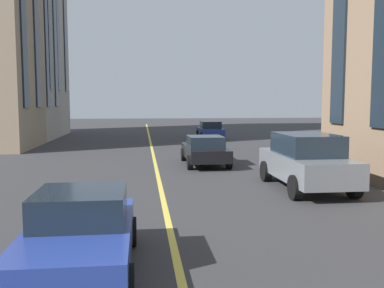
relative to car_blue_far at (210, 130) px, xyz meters
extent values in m
cube|color=#D8C64C|center=(-16.55, 4.90, -0.70)|extent=(80.00, 0.16, 0.01)
cube|color=navy|center=(0.05, 0.00, -0.12)|extent=(3.90, 1.75, 0.55)
cube|color=#19232D|center=(-0.15, 0.00, 0.43)|extent=(1.64, 1.54, 0.55)
cylinder|color=black|center=(1.34, 0.84, -0.40)|extent=(0.60, 0.21, 0.60)
cylinder|color=black|center=(1.34, -0.84, -0.40)|extent=(0.60, 0.21, 0.60)
cylinder|color=black|center=(-1.24, 0.84, -0.40)|extent=(0.60, 0.21, 0.60)
cylinder|color=black|center=(-1.24, -0.84, -0.40)|extent=(0.60, 0.21, 0.60)
cube|color=black|center=(-14.41, 2.58, -0.10)|extent=(4.40, 1.80, 0.55)
cube|color=#19232D|center=(-14.63, 2.58, 0.42)|extent=(1.85, 1.58, 0.50)
cylinder|color=black|center=(-12.96, 3.45, -0.38)|extent=(0.64, 0.22, 0.64)
cylinder|color=black|center=(-12.96, 1.72, -0.38)|extent=(0.64, 0.22, 0.64)
cylinder|color=black|center=(-15.86, 3.45, -0.38)|extent=(0.64, 0.22, 0.64)
cylinder|color=black|center=(-15.86, 1.72, -0.38)|extent=(0.64, 0.22, 0.64)
cube|color=navy|center=(-26.91, 6.60, -0.12)|extent=(3.90, 1.75, 0.55)
cube|color=#19232D|center=(-26.72, 6.60, 0.43)|extent=(1.64, 1.54, 0.55)
cylinder|color=black|center=(-28.20, 5.76, -0.40)|extent=(0.60, 0.21, 0.60)
cylinder|color=black|center=(-25.63, 5.76, -0.40)|extent=(0.60, 0.21, 0.60)
cylinder|color=black|center=(-25.63, 7.44, -0.40)|extent=(0.60, 0.21, 0.60)
cube|color=slate|center=(-20.46, 0.00, 0.08)|extent=(4.70, 1.95, 0.80)
cube|color=#19232D|center=(-20.46, 0.00, 0.83)|extent=(2.59, 1.72, 0.70)
cylinder|color=black|center=(-18.91, 0.94, -0.32)|extent=(0.76, 0.27, 0.76)
cylinder|color=black|center=(-18.91, -0.94, -0.32)|extent=(0.76, 0.27, 0.76)
cylinder|color=black|center=(-22.01, 0.94, -0.32)|extent=(0.76, 0.27, 0.76)
cylinder|color=black|center=(-22.01, -0.94, -0.32)|extent=(0.76, 0.27, 0.76)
cube|color=#19232D|center=(-1.39, 12.35, 8.99)|extent=(1.10, 0.10, 14.16)
cube|color=#19232D|center=(1.74, 12.35, 8.99)|extent=(1.10, 0.10, 14.16)
camera|label=1|loc=(-34.27, 5.52, 2.25)|focal=40.08mm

